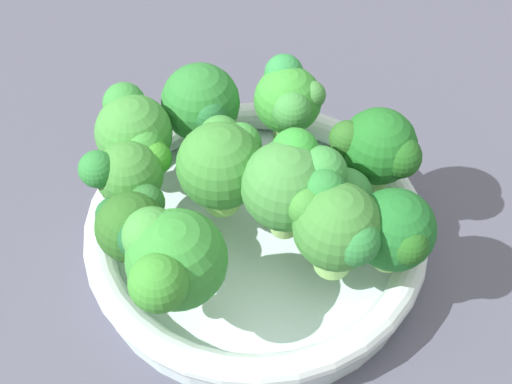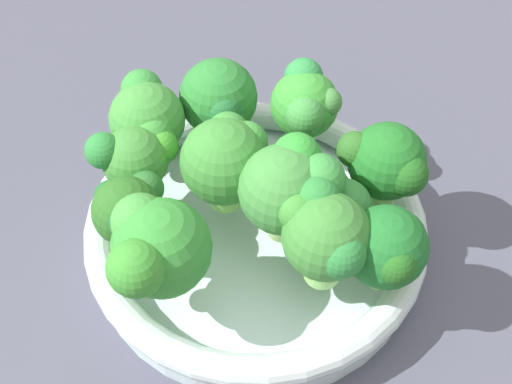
{
  "view_description": "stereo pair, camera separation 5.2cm",
  "coord_description": "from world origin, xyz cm",
  "views": [
    {
      "loc": [
        28.84,
        -5.89,
        47.69
      ],
      "look_at": [
        -3.36,
        1.3,
        7.16
      ],
      "focal_mm": 51.15,
      "sensor_mm": 36.0,
      "label": 1
    },
    {
      "loc": [
        29.57,
        -0.72,
        47.69
      ],
      "look_at": [
        -3.36,
        1.3,
        7.16
      ],
      "focal_mm": 51.15,
      "sensor_mm": 36.0,
      "label": 2
    }
  ],
  "objects": [
    {
      "name": "broccoli_floret_5",
      "position": [
        -10.84,
        5.58,
        8.5
      ],
      "size": [
        6.5,
        5.41,
        7.07
      ],
      "color": "#7FB25E",
      "rests_on": "bowl"
    },
    {
      "name": "broccoli_floret_9",
      "position": [
        2.49,
        9.51,
        7.77
      ],
      "size": [
        6.04,
        6.31,
        6.45
      ],
      "color": "#A1CA6C",
      "rests_on": "bowl"
    },
    {
      "name": "broccoli_floret_3",
      "position": [
        -1.72,
        7.18,
        7.33
      ],
      "size": [
        4.76,
        4.1,
        5.18
      ],
      "color": "#91C862",
      "rests_on": "bowl"
    },
    {
      "name": "broccoli_floret_0",
      "position": [
        -5.48,
        -0.71,
        8.54
      ],
      "size": [
        6.68,
        6.46,
        7.58
      ],
      "color": "#92D963",
      "rests_on": "bowl"
    },
    {
      "name": "broccoli_floret_4",
      "position": [
        -1.9,
        -7.7,
        7.7
      ],
      "size": [
        5.61,
        5.09,
        5.97
      ],
      "color": "#90D36A",
      "rests_on": "bowl"
    },
    {
      "name": "broccoli_floret_8",
      "position": [
        -12.41,
        -1.08,
        7.92
      ],
      "size": [
        6.61,
        6.21,
        6.9
      ],
      "color": "#83BB56",
      "rests_on": "bowl"
    },
    {
      "name": "broccoli_floret_6",
      "position": [
        1.98,
        5.67,
        8.77
      ],
      "size": [
        6.93,
        6.04,
        7.67
      ],
      "color": "#93D16D",
      "rests_on": "bowl"
    },
    {
      "name": "broccoli_floret_7",
      "position": [
        2.53,
        -5.57,
        9.17
      ],
      "size": [
        7.62,
        6.64,
        8.07
      ],
      "color": "#9ACC6F",
      "rests_on": "bowl"
    },
    {
      "name": "broccoli_floret_2",
      "position": [
        -4.71,
        10.86,
        8.1
      ],
      "size": [
        6.12,
        6.55,
        6.85
      ],
      "color": "#76B654",
      "rests_on": "bowl"
    },
    {
      "name": "bowl",
      "position": [
        -3.36,
        1.3,
        2.12
      ],
      "size": [
        26.11,
        26.11,
        4.16
      ],
      "color": "white",
      "rests_on": "ground_plane"
    },
    {
      "name": "broccoli_floret_10",
      "position": [
        -6.36,
        -7.37,
        8.18
      ],
      "size": [
        5.2,
        6.64,
        6.57
      ],
      "color": "#89BE63",
      "rests_on": "bowl"
    },
    {
      "name": "broccoli_floret_1",
      "position": [
        -10.03,
        -6.56,
        8.35
      ],
      "size": [
        7.19,
        5.82,
        7.05
      ],
      "color": "#89CE67",
      "rests_on": "bowl"
    },
    {
      "name": "broccoli_floret_11",
      "position": [
        -1.94,
        3.57,
        9.27
      ],
      "size": [
        7.36,
        7.37,
        8.08
      ],
      "color": "#9DC971",
      "rests_on": "bowl"
    },
    {
      "name": "ground_plane",
      "position": [
        0.0,
        0.0,
        -1.25
      ],
      "size": [
        130.0,
        130.0,
        2.5
      ],
      "primitive_type": "cube",
      "color": "#4A4A5B"
    }
  ]
}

